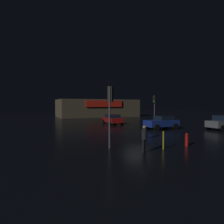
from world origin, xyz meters
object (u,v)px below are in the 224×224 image
(store_building, at_px, (97,108))
(car_near, at_px, (223,123))
(traffic_signal_opposite, at_px, (110,101))
(car_far, at_px, (162,122))
(traffic_signal_main, at_px, (154,103))
(fire_hydrant, at_px, (187,140))
(pedestrian, at_px, (144,137))
(car_crossing, at_px, (113,119))

(store_building, xyz_separation_m, car_near, (4.30, -29.68, -1.21))
(traffic_signal_opposite, bearing_deg, store_building, 71.57)
(car_near, xyz_separation_m, car_far, (-6.00, 3.16, -0.00))
(traffic_signal_main, bearing_deg, fire_hydrant, -117.15)
(pedestrian, distance_m, fire_hydrant, 3.71)
(store_building, height_order, traffic_signal_opposite, store_building)
(car_crossing, bearing_deg, car_far, -70.41)
(store_building, relative_size, car_crossing, 4.64)
(car_far, distance_m, pedestrian, 11.72)
(traffic_signal_main, xyz_separation_m, traffic_signal_opposite, (-11.31, -10.74, -0.05))
(store_building, relative_size, traffic_signal_main, 4.52)
(car_far, bearing_deg, car_crossing, 109.59)
(fire_hydrant, bearing_deg, traffic_signal_main, 62.85)
(store_building, relative_size, car_far, 4.66)
(car_near, distance_m, pedestrian, 15.01)
(traffic_signal_opposite, xyz_separation_m, fire_hydrant, (4.97, -1.61, -2.63))
(store_building, xyz_separation_m, fire_hydrant, (-6.05, -34.69, -1.58))
(traffic_signal_main, bearing_deg, car_crossing, 143.39)
(car_crossing, distance_m, fire_hydrant, 15.96)
(traffic_signal_opposite, bearing_deg, car_near, 12.50)
(car_crossing, relative_size, fire_hydrant, 4.43)
(fire_hydrant, bearing_deg, car_near, 25.83)
(car_far, relative_size, pedestrian, 2.46)
(traffic_signal_opposite, distance_m, car_far, 11.62)
(car_far, distance_m, car_crossing, 8.18)
(fire_hydrant, bearing_deg, store_building, 80.11)
(car_crossing, bearing_deg, fire_hydrant, -95.78)
(car_far, bearing_deg, store_building, 86.33)
(pedestrian, bearing_deg, car_far, 46.89)
(car_near, bearing_deg, traffic_signal_main, 118.64)
(car_far, bearing_deg, pedestrian, -133.11)
(store_building, distance_m, car_crossing, 19.38)
(car_far, xyz_separation_m, fire_hydrant, (-4.35, -8.17, -0.37))
(traffic_signal_main, relative_size, car_far, 1.03)
(traffic_signal_opposite, distance_m, pedestrian, 3.21)
(fire_hydrant, bearing_deg, traffic_signal_opposite, 162.04)
(car_crossing, height_order, fire_hydrant, car_crossing)
(car_near, height_order, pedestrian, car_near)
(store_building, height_order, traffic_signal_main, traffic_signal_main)
(traffic_signal_main, bearing_deg, car_far, -115.42)
(car_near, distance_m, car_far, 6.78)
(traffic_signal_main, bearing_deg, store_building, 90.74)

